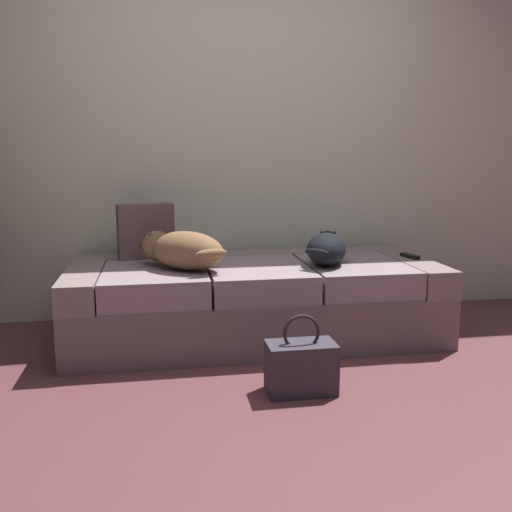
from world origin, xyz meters
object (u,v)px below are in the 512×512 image
Objects in this scene: dog_tan at (182,250)px; dog_dark at (326,248)px; tv_remote at (410,256)px; handbag at (301,367)px; throw_pillow at (146,231)px; couch at (255,300)px.

dog_dark is at bearing 0.80° from dog_tan.
tv_remote reaches higher than handbag.
dog_tan is 0.86m from dog_dark.
handbag is at bearing -55.87° from dog_tan.
dog_tan is at bearing 172.11° from tv_remote.
dog_dark is at bearing 176.62° from tv_remote.
tv_remote is at bearing 3.84° from dog_tan.
throw_pillow is at bearing 158.61° from tv_remote.
couch is 0.54m from dog_dark.
throw_pillow is 1.42m from handbag.
handbag is (0.51, -0.75, -0.44)m from dog_tan.
couch is 6.40× the size of throw_pillow.
throw_pillow reaches higher than dog_dark.
dog_dark is 3.54× the size of tv_remote.
handbag is at bearing -148.94° from tv_remote.
couch is 1.02m from tv_remote.
tv_remote is at bearing -0.45° from couch.
dog_tan is 1.45× the size of handbag.
couch reaches higher than handbag.
couch is 3.96× the size of dog_tan.
dog_tan is 3.66× the size of tv_remote.
dog_tan reaches higher than handbag.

